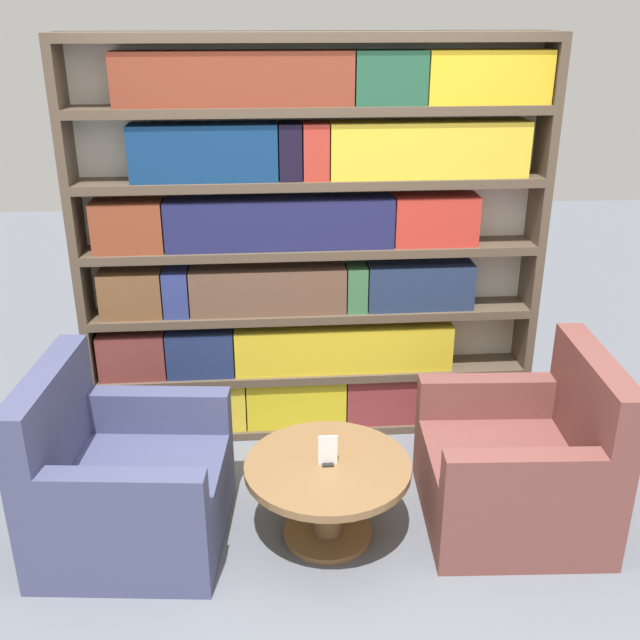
{
  "coord_description": "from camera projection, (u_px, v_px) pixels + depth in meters",
  "views": [
    {
      "loc": [
        -0.28,
        -2.78,
        2.45
      ],
      "look_at": [
        -0.0,
        0.72,
        0.98
      ],
      "focal_mm": 42.0,
      "sensor_mm": 36.0,
      "label": 1
    }
  ],
  "objects": [
    {
      "name": "coffee_table",
      "position": [
        328.0,
        485.0,
        3.65
      ],
      "size": [
        0.81,
        0.81,
        0.42
      ],
      "color": "brown",
      "rests_on": "ground_plane"
    },
    {
      "name": "ground_plane",
      "position": [
        332.0,
        571.0,
        3.53
      ],
      "size": [
        14.0,
        14.0,
        0.0
      ],
      "primitive_type": "plane",
      "color": "slate"
    },
    {
      "name": "armchair_right",
      "position": [
        521.0,
        468.0,
        3.78
      ],
      "size": [
        0.91,
        0.91,
        0.91
      ],
      "rotation": [
        0.0,
        0.0,
        -1.63
      ],
      "color": "brown",
      "rests_on": "ground_plane"
    },
    {
      "name": "bookshelf",
      "position": [
        308.0,
        249.0,
        4.31
      ],
      "size": [
        2.66,
        0.3,
        2.34
      ],
      "color": "silver",
      "rests_on": "ground_plane"
    },
    {
      "name": "table_sign",
      "position": [
        328.0,
        452.0,
        3.57
      ],
      "size": [
        0.09,
        0.06,
        0.15
      ],
      "color": "black",
      "rests_on": "coffee_table"
    },
    {
      "name": "armchair_left",
      "position": [
        124.0,
        485.0,
        3.64
      ],
      "size": [
        0.94,
        0.95,
        0.91
      ],
      "rotation": [
        0.0,
        0.0,
        1.47
      ],
      "color": "#42476B",
      "rests_on": "ground_plane"
    }
  ]
}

